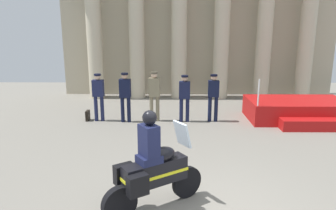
% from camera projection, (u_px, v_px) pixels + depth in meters
% --- Properties ---
extents(colonnade_backdrop, '(13.07, 1.55, 8.14)m').
position_uv_depth(colonnade_backdrop, '(200.00, 7.00, 14.80)').
color(colonnade_backdrop, '#B6AB91').
rests_on(colonnade_backdrop, ground_plane).
extents(reviewing_stand, '(3.48, 2.45, 1.62)m').
position_uv_depth(reviewing_stand, '(297.00, 111.00, 11.58)').
color(reviewing_stand, '#B71414').
rests_on(reviewing_stand, ground_plane).
extents(officer_in_row_0, '(0.40, 0.25, 1.69)m').
position_uv_depth(officer_in_row_0, '(98.00, 93.00, 11.33)').
color(officer_in_row_0, '#191E42').
rests_on(officer_in_row_0, ground_plane).
extents(officer_in_row_1, '(0.40, 0.25, 1.74)m').
position_uv_depth(officer_in_row_1, '(125.00, 93.00, 11.19)').
color(officer_in_row_1, black).
rests_on(officer_in_row_1, ground_plane).
extents(officer_in_row_2, '(0.40, 0.25, 1.76)m').
position_uv_depth(officer_in_row_2, '(154.00, 92.00, 11.31)').
color(officer_in_row_2, '#7A7056').
rests_on(officer_in_row_2, ground_plane).
extents(officer_in_row_3, '(0.40, 0.25, 1.65)m').
position_uv_depth(officer_in_row_3, '(185.00, 95.00, 11.24)').
color(officer_in_row_3, '#141938').
rests_on(officer_in_row_3, ground_plane).
extents(officer_in_row_4, '(0.40, 0.25, 1.68)m').
position_uv_depth(officer_in_row_4, '(213.00, 94.00, 11.26)').
color(officer_in_row_4, black).
rests_on(officer_in_row_4, ground_plane).
extents(motorcycle_with_rider, '(1.80, 1.29, 1.90)m').
position_uv_depth(motorcycle_with_rider, '(152.00, 169.00, 5.82)').
color(motorcycle_with_rider, black).
rests_on(motorcycle_with_rider, ground_plane).
extents(briefcase_on_ground, '(0.10, 0.32, 0.36)m').
position_uv_depth(briefcase_on_ground, '(88.00, 116.00, 11.56)').
color(briefcase_on_ground, black).
rests_on(briefcase_on_ground, ground_plane).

